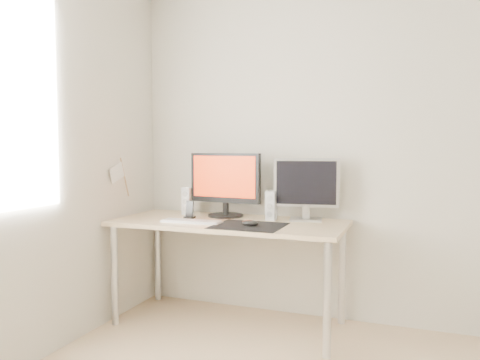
# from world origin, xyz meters

# --- Properties ---
(wall_back) EXTENTS (3.50, 0.00, 3.50)m
(wall_back) POSITION_xyz_m (0.00, 1.75, 1.25)
(wall_back) COLOR beige
(wall_back) RESTS_ON ground
(mousepad) EXTENTS (0.45, 0.40, 0.00)m
(mousepad) POSITION_xyz_m (-0.73, 1.23, 0.73)
(mousepad) COLOR black
(mousepad) RESTS_ON desk
(mouse) EXTENTS (0.11, 0.07, 0.04)m
(mouse) POSITION_xyz_m (-0.71, 1.20, 0.75)
(mouse) COLOR black
(mouse) RESTS_ON mousepad
(desk) EXTENTS (1.60, 0.70, 0.73)m
(desk) POSITION_xyz_m (-0.93, 1.38, 0.65)
(desk) COLOR #D1B587
(desk) RESTS_ON ground
(main_monitor) EXTENTS (0.55, 0.28, 0.47)m
(main_monitor) POSITION_xyz_m (-1.03, 1.55, 0.98)
(main_monitor) COLOR black
(main_monitor) RESTS_ON desk
(second_monitor) EXTENTS (0.45, 0.19, 0.43)m
(second_monitor) POSITION_xyz_m (-0.43, 1.58, 0.97)
(second_monitor) COLOR #AFAFB1
(second_monitor) RESTS_ON desk
(speaker_left) EXTENTS (0.07, 0.08, 0.21)m
(speaker_left) POSITION_xyz_m (-1.34, 1.56, 0.83)
(speaker_left) COLOR white
(speaker_left) RESTS_ON desk
(speaker_right) EXTENTS (0.07, 0.08, 0.21)m
(speaker_right) POSITION_xyz_m (-0.66, 1.51, 0.83)
(speaker_right) COLOR white
(speaker_right) RESTS_ON desk
(keyboard) EXTENTS (0.42, 0.13, 0.02)m
(keyboard) POSITION_xyz_m (-1.14, 1.23, 0.74)
(keyboard) COLOR silver
(keyboard) RESTS_ON desk
(phone_dock) EXTENTS (0.07, 0.06, 0.12)m
(phone_dock) POSITION_xyz_m (-1.24, 1.39, 0.77)
(phone_dock) COLOR black
(phone_dock) RESTS_ON desk
(pennant) EXTENTS (0.01, 0.23, 0.29)m
(pennant) POSITION_xyz_m (-1.72, 1.24, 1.05)
(pennant) COLOR #A57F54
(pennant) RESTS_ON wall_left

